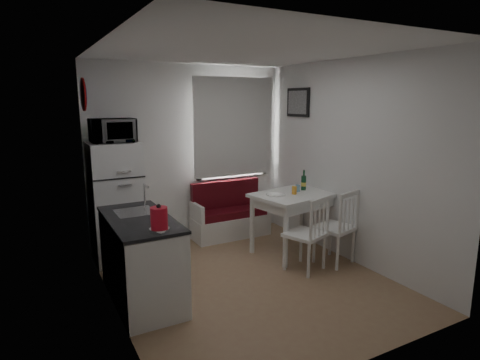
# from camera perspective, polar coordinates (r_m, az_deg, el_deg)

# --- Properties ---
(floor) EXTENTS (3.00, 3.50, 0.02)m
(floor) POSITION_cam_1_polar(r_m,az_deg,el_deg) (4.86, 1.11, -14.08)
(floor) COLOR #9B7252
(floor) RESTS_ON ground
(ceiling) EXTENTS (3.00, 3.50, 0.02)m
(ceiling) POSITION_cam_1_polar(r_m,az_deg,el_deg) (4.42, 1.24, 18.01)
(ceiling) COLOR white
(ceiling) RESTS_ON wall_back
(wall_back) EXTENTS (3.00, 0.02, 2.60)m
(wall_back) POSITION_cam_1_polar(r_m,az_deg,el_deg) (6.03, -7.12, 3.74)
(wall_back) COLOR white
(wall_back) RESTS_ON floor
(wall_front) EXTENTS (3.00, 0.02, 2.60)m
(wall_front) POSITION_cam_1_polar(r_m,az_deg,el_deg) (3.10, 17.43, -3.86)
(wall_front) COLOR white
(wall_front) RESTS_ON floor
(wall_left) EXTENTS (0.02, 3.50, 2.60)m
(wall_left) POSITION_cam_1_polar(r_m,az_deg,el_deg) (3.95, -18.08, -0.69)
(wall_left) COLOR white
(wall_left) RESTS_ON floor
(wall_right) EXTENTS (0.02, 3.50, 2.60)m
(wall_right) POSITION_cam_1_polar(r_m,az_deg,el_deg) (5.36, 15.26, 2.49)
(wall_right) COLOR white
(wall_right) RESTS_ON floor
(window) EXTENTS (1.22, 0.06, 1.47)m
(window) POSITION_cam_1_polar(r_m,az_deg,el_deg) (6.26, -1.07, 7.09)
(window) COLOR white
(window) RESTS_ON wall_back
(curtain) EXTENTS (1.35, 0.02, 1.50)m
(curtain) POSITION_cam_1_polar(r_m,az_deg,el_deg) (6.19, -0.77, 7.52)
(curtain) COLOR silver
(curtain) RESTS_ON wall_back
(kitchen_counter) EXTENTS (0.62, 1.32, 1.16)m
(kitchen_counter) POSITION_cam_1_polar(r_m,az_deg,el_deg) (4.40, -13.88, -10.76)
(kitchen_counter) COLOR white
(kitchen_counter) RESTS_ON floor
(wall_sign) EXTENTS (0.03, 0.40, 0.40)m
(wall_sign) POSITION_cam_1_polar(r_m,az_deg,el_deg) (5.31, -21.31, 11.27)
(wall_sign) COLOR navy
(wall_sign) RESTS_ON wall_left
(picture_frame) EXTENTS (0.04, 0.52, 0.42)m
(picture_frame) POSITION_cam_1_polar(r_m,az_deg,el_deg) (6.12, 8.23, 10.87)
(picture_frame) COLOR black
(picture_frame) RESTS_ON wall_right
(bench) EXTENTS (1.19, 0.46, 0.85)m
(bench) POSITION_cam_1_polar(r_m,az_deg,el_deg) (6.24, -1.45, -5.48)
(bench) COLOR white
(bench) RESTS_ON floor
(dining_table) EXTENTS (1.23, 0.96, 0.84)m
(dining_table) POSITION_cam_1_polar(r_m,az_deg,el_deg) (5.55, 7.80, -2.80)
(dining_table) COLOR white
(dining_table) RESTS_ON floor
(chair_left) EXTENTS (0.57, 0.56, 0.51)m
(chair_left) POSITION_cam_1_polar(r_m,az_deg,el_deg) (4.94, 10.00, -6.52)
(chair_left) COLOR white
(chair_left) RESTS_ON floor
(chair_right) EXTENTS (0.56, 0.55, 0.52)m
(chair_right) POSITION_cam_1_polar(r_m,az_deg,el_deg) (5.23, 14.08, -5.51)
(chair_right) COLOR white
(chair_right) RESTS_ON floor
(fridge) EXTENTS (0.62, 0.62, 1.56)m
(fridge) POSITION_cam_1_polar(r_m,az_deg,el_deg) (5.47, -17.20, -3.00)
(fridge) COLOR white
(fridge) RESTS_ON floor
(microwave) EXTENTS (0.54, 0.36, 0.30)m
(microwave) POSITION_cam_1_polar(r_m,az_deg,el_deg) (5.27, -17.68, 6.71)
(microwave) COLOR white
(microwave) RESTS_ON fridge
(kettle) EXTENTS (0.19, 0.19, 0.25)m
(kettle) POSITION_cam_1_polar(r_m,az_deg,el_deg) (3.74, -11.43, -5.37)
(kettle) COLOR red
(kettle) RESTS_ON kitchen_counter
(wine_bottle) EXTENTS (0.07, 0.07, 0.29)m
(wine_bottle) POSITION_cam_1_polar(r_m,az_deg,el_deg) (5.71, 9.05, -0.01)
(wine_bottle) COLOR #164627
(wine_bottle) RESTS_ON dining_table
(drinking_glass_orange) EXTENTS (0.07, 0.07, 0.11)m
(drinking_glass_orange) POSITION_cam_1_polar(r_m,az_deg,el_deg) (5.45, 7.73, -1.46)
(drinking_glass_orange) COLOR #F9A429
(drinking_glass_orange) RESTS_ON dining_table
(drinking_glass_blue) EXTENTS (0.06, 0.06, 0.10)m
(drinking_glass_blue) POSITION_cam_1_polar(r_m,az_deg,el_deg) (5.60, 8.19, -1.17)
(drinking_glass_blue) COLOR #6EA3BC
(drinking_glass_blue) RESTS_ON dining_table
(plate) EXTENTS (0.26, 0.26, 0.02)m
(plate) POSITION_cam_1_polar(r_m,az_deg,el_deg) (5.37, 5.12, -2.06)
(plate) COLOR white
(plate) RESTS_ON dining_table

